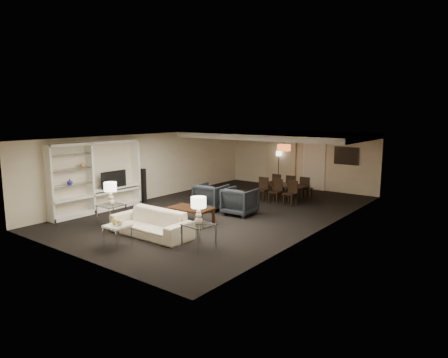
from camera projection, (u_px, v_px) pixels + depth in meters
The scene contains 35 objects.
floor at pixel (224, 211), 13.43m from camera, with size 11.00×11.00×0.00m, color black.
ceiling at pixel (224, 137), 13.03m from camera, with size 7.00×11.00×0.02m, color silver.
wall_back at pixel (300, 160), 17.55m from camera, with size 7.00×0.02×2.50m, color beige.
wall_front at pixel (75, 204), 8.92m from camera, with size 7.00×0.02×2.50m, color beige.
wall_left at pixel (152, 166), 15.33m from camera, with size 0.02×11.00×2.50m, color beige.
wall_right at pixel (324, 186), 11.14m from camera, with size 0.02×11.00×2.50m, color beige.
ceiling_soffit at pixel (278, 135), 15.79m from camera, with size 7.00×4.00×0.20m, color silver.
curtains at pixel (281, 159), 18.03m from camera, with size 1.50×0.12×2.40m, color beige.
door at pixel (314, 165), 17.14m from camera, with size 0.90×0.05×2.10m, color silver.
painting at pixel (346, 156), 16.21m from camera, with size 0.95×0.04×0.65m, color #142D38.
media_unit at pixel (97, 177), 13.18m from camera, with size 0.38×3.40×2.35m, color white, non-canonical shape.
pendant_light at pixel (284, 148), 15.69m from camera, with size 0.52×0.52×0.24m, color #D8591E.
sofa at pixel (151, 223), 10.72m from camera, with size 2.36×0.92×0.69m, color beige.
coffee_table at pixel (191, 215), 11.99m from camera, with size 1.30×0.76×0.47m, color black, non-canonical shape.
armchair_left at pixel (211, 197), 13.65m from camera, with size 0.94×0.97×0.88m, color black.
armchair_right at pixel (240, 201), 12.93m from camera, with size 0.94×0.97×0.88m, color black.
side_table_left at pixel (112, 215), 11.74m from camera, with size 0.65×0.65×0.61m, color white, non-canonical shape.
side_table_right at pixel (199, 236), 9.71m from camera, with size 0.65×0.65×0.61m, color white, non-canonical shape.
table_lamp_left at pixel (111, 194), 11.64m from camera, with size 0.37×0.37×0.67m, color beige, non-canonical shape.
table_lamp_right at pixel (199, 211), 9.61m from camera, with size 0.37×0.37×0.67m, color beige, non-canonical shape.
marble_table at pixel (118, 235), 9.87m from camera, with size 0.54×0.54×0.54m, color white, non-canonical shape.
gold_gourd_a at pixel (115, 221), 9.87m from camera, with size 0.17×0.17×0.17m, color #E7D37A.
gold_gourd_b at pixel (120, 223), 9.75m from camera, with size 0.15×0.15×0.15m, color #E8C67B.
television at pixel (112, 179), 13.63m from camera, with size 0.13×1.00×0.58m, color black.
vase_blue at pixel (70, 182), 12.41m from camera, with size 0.18×0.18×0.19m, color #282CB1.
vase_amber at pixel (82, 165), 12.70m from camera, with size 0.16×0.16×0.17m, color #BE7D3F.
floor_speaker at pixel (144, 185), 14.71m from camera, with size 0.14×0.14×1.26m, color black.
dining_table at pixel (284, 192), 15.11m from camera, with size 1.70×0.95×0.60m, color black.
chair_nl at pixel (261, 189), 14.93m from camera, with size 0.41×0.41×0.89m, color black, non-canonical shape.
chair_nm at pixel (275, 191), 14.57m from camera, with size 0.41×0.41×0.89m, color black, non-canonical shape.
chair_nr at pixel (290, 193), 14.21m from camera, with size 0.41×0.41×0.89m, color black, non-canonical shape.
chair_fl at pixel (279, 185), 15.95m from camera, with size 0.41×0.41×0.89m, color black, non-canonical shape.
chair_fm at pixel (292, 186), 15.59m from camera, with size 0.41×0.41×0.89m, color black, non-canonical shape.
chair_fr at pixel (306, 188), 15.23m from camera, with size 0.41×0.41×0.89m, color black, non-canonical shape.
floor_lamp at pixel (278, 169), 17.92m from camera, with size 0.23×0.23×1.59m, color black, non-canonical shape.
Camera 1 is at (7.93, -10.40, 3.26)m, focal length 32.00 mm.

